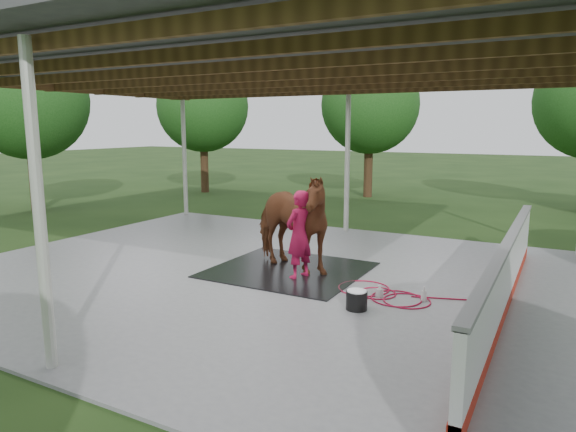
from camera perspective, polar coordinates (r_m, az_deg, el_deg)
The scene contains 12 objects.
ground at distance 10.39m, azimuth -3.45°, elevation -6.46°, with size 100.00×100.00×0.00m, color #1E3814.
concrete_slab at distance 10.38m, azimuth -3.45°, elevation -6.32°, with size 12.00×10.00×0.05m, color slate.
pavilion_structure at distance 10.02m, azimuth -3.70°, elevation 15.86°, with size 12.60×10.60×4.05m.
dasher_board at distance 8.78m, azimuth 23.05°, elevation -6.29°, with size 0.16×8.00×1.15m.
tree_belt at distance 10.63m, azimuth 0.40°, elevation 14.58°, with size 28.00×28.00×5.80m.
rubber_mat at distance 10.45m, azimuth 0.08°, elevation -5.99°, with size 2.94×2.75×0.02m, color black.
horse at distance 10.22m, azimuth 0.08°, elevation -0.61°, with size 1.06×2.34×1.97m, color brown.
handler at distance 9.74m, azimuth 1.23°, elevation -2.10°, with size 0.62×0.41×1.70m, color #AB123E.
wash_bucket at distance 8.32m, azimuth 7.64°, elevation -9.20°, with size 0.34×0.34×0.31m.
soap_bottle_a at distance 8.92m, azimuth 14.87°, elevation -8.36°, with size 0.10×0.10×0.25m, color silver.
soap_bottle_b at distance 8.98m, azimuth 10.14°, elevation -8.18°, with size 0.10×0.10×0.21m, color #338CD8.
hose_coil at distance 9.11m, azimuth 10.75°, elevation -8.58°, with size 2.50×1.15×0.02m.
Camera 1 is at (5.30, -8.44, 2.92)m, focal length 32.00 mm.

